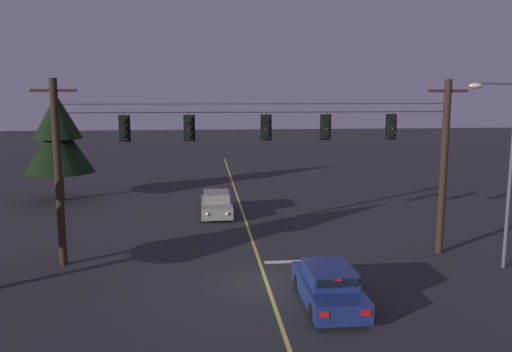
{
  "coord_description": "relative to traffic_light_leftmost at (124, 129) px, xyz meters",
  "views": [
    {
      "loc": [
        -2.32,
        -18.49,
        7.12
      ],
      "look_at": [
        0.0,
        4.09,
        3.53
      ],
      "focal_mm": 35.79,
      "sensor_mm": 36.0,
      "label": 1
    }
  ],
  "objects": [
    {
      "name": "lane_centre_stripe",
      "position": [
        5.6,
        6.02,
        -5.77
      ],
      "size": [
        0.14,
        60.0,
        0.01
      ],
      "primitive_type": "cube",
      "color": "#D1C64C",
      "rests_on": "ground"
    },
    {
      "name": "traffic_light_rightmost",
      "position": [
        11.47,
        0.0,
        0.0
      ],
      "size": [
        0.48,
        0.41,
        1.22
      ],
      "color": "black"
    },
    {
      "name": "traffic_light_left_inner",
      "position": [
        2.68,
        0.0,
        0.0
      ],
      "size": [
        0.48,
        0.41,
        1.22
      ],
      "color": "black"
    },
    {
      "name": "traffic_light_centre",
      "position": [
        5.94,
        0.0,
        0.0
      ],
      "size": [
        0.48,
        0.41,
        1.22
      ],
      "color": "black"
    },
    {
      "name": "ground_plane",
      "position": [
        5.6,
        -3.07,
        -5.77
      ],
      "size": [
        180.0,
        180.0,
        0.0
      ],
      "primitive_type": "plane",
      "color": "#28282B"
    },
    {
      "name": "stop_bar_paint",
      "position": [
        7.5,
        -0.58,
        -5.77
      ],
      "size": [
        3.4,
        0.36,
        0.01
      ],
      "primitive_type": "cube",
      "color": "silver",
      "rests_on": "ground"
    },
    {
      "name": "car_oncoming_lead",
      "position": [
        3.97,
        8.57,
        -5.12
      ],
      "size": [
        1.8,
        4.42,
        1.39
      ],
      "color": "gray",
      "rests_on": "ground"
    },
    {
      "name": "car_waiting_near_lane",
      "position": [
        7.46,
        -5.23,
        -5.12
      ],
      "size": [
        1.8,
        4.33,
        1.39
      ],
      "color": "navy",
      "rests_on": "ground"
    },
    {
      "name": "street_lamp_corner",
      "position": [
        15.38,
        -2.22,
        -1.11
      ],
      "size": [
        2.11,
        0.3,
        7.72
      ],
      "color": "#4C4F54",
      "rests_on": "ground"
    },
    {
      "name": "traffic_light_leftmost",
      "position": [
        0.0,
        0.0,
        0.0
      ],
      "size": [
        0.48,
        0.41,
        1.22
      ],
      "color": "black"
    },
    {
      "name": "tree_verge_near",
      "position": [
        -6.48,
        13.97,
        -1.43
      ],
      "size": [
        4.61,
        4.61,
        7.24
      ],
      "color": "#332316",
      "rests_on": "ground"
    },
    {
      "name": "signal_span_assembly",
      "position": [
        5.6,
        0.02,
        -1.7
      ],
      "size": [
        18.47,
        0.32,
        7.82
      ],
      "color": "#2D2116",
      "rests_on": "ground"
    },
    {
      "name": "traffic_light_right_inner",
      "position": [
        8.55,
        0.0,
        0.0
      ],
      "size": [
        0.48,
        0.41,
        1.22
      ],
      "color": "black"
    }
  ]
}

